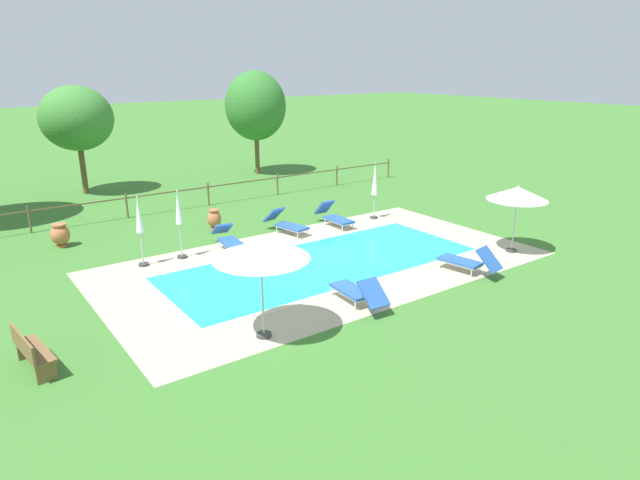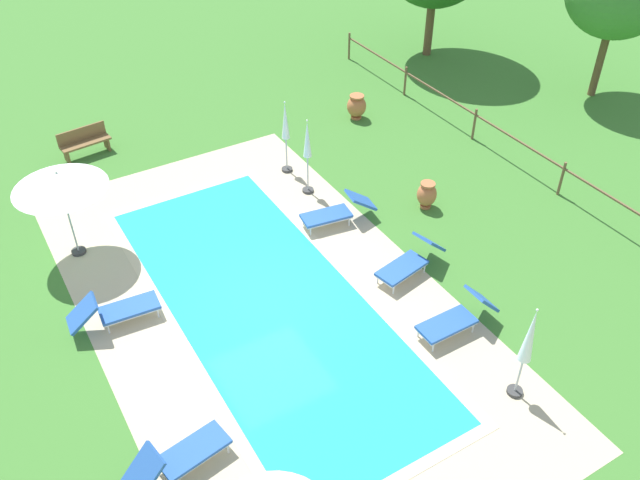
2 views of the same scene
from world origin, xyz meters
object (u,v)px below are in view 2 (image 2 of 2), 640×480
Objects in this scene: sun_lounger_north_near_steps at (336,211)px; sun_lounger_north_far at (410,261)px; patio_umbrella_closed_row_mid_west at (307,147)px; terracotta_urn_by_tree at (427,194)px; terracotta_urn_near_fence at (357,106)px; sun_lounger_south_near_corner at (457,317)px; wooden_bench_lawn_side at (84,141)px; sun_lounger_north_end at (116,310)px; patio_umbrella_closed_row_centre at (286,128)px; patio_umbrella_closed_row_west at (529,341)px; sun_lounger_north_mid at (180,457)px; patio_umbrella_open_by_bench at (59,181)px.

sun_lounger_north_far is (2.63, 0.44, 0.01)m from sun_lounger_north_near_steps.
patio_umbrella_closed_row_mid_west is 3.49m from terracotta_urn_by_tree.
terracotta_urn_by_tree is (5.28, -1.18, -0.02)m from terracotta_urn_near_fence.
sun_lounger_south_near_corner is 2.32× the size of terracotta_urn_near_fence.
sun_lounger_north_far reaches higher than terracotta_urn_near_fence.
sun_lounger_north_end is at bearing -10.51° from wooden_bench_lawn_side.
sun_lounger_south_near_corner is 0.85× the size of patio_umbrella_closed_row_centre.
sun_lounger_north_near_steps is at bearing -179.42° from patio_umbrella_closed_row_west.
patio_umbrella_closed_row_centre is at bearing 179.20° from patio_umbrella_closed_row_mid_west.
terracotta_urn_by_tree is at bearing 115.74° from sun_lounger_north_mid.
patio_umbrella_closed_row_west is at bearing -17.68° from terracotta_urn_near_fence.
patio_umbrella_closed_row_mid_west is 2.92× the size of terracotta_urn_by_tree.
sun_lounger_north_far is at bearing 174.70° from patio_umbrella_closed_row_west.
sun_lounger_north_near_steps is at bearing 127.76° from sun_lounger_north_mid.
terracotta_urn_near_fence reaches higher than sun_lounger_north_near_steps.
sun_lounger_north_end is at bearing -106.63° from sun_lounger_north_far.
sun_lounger_north_near_steps is 7.98m from sun_lounger_north_mid.
sun_lounger_north_far is at bearing 9.52° from sun_lounger_north_near_steps.
terracotta_urn_by_tree is (-4.05, 2.32, 0.03)m from sun_lounger_south_near_corner.
patio_umbrella_closed_row_centre reaches higher than sun_lounger_north_mid.
patio_umbrella_closed_row_mid_west is (-6.56, 6.40, 1.08)m from sun_lounger_north_mid.
terracotta_urn_near_fence is (-9.52, 9.98, 0.06)m from sun_lounger_north_mid.
sun_lounger_north_end is at bearing -134.03° from patio_umbrella_closed_row_west.
patio_umbrella_closed_row_mid_west is at bearing -175.37° from sun_lounger_north_far.
terracotta_urn_near_fence is 1.06× the size of terracotta_urn_by_tree.
wooden_bench_lawn_side is (-11.79, 1.58, 0.08)m from sun_lounger_north_mid.
sun_lounger_north_mid is at bearing -39.34° from patio_umbrella_closed_row_centre.
sun_lounger_south_near_corner is 0.84× the size of patio_umbrella_closed_row_mid_west.
sun_lounger_north_end is at bearing -83.82° from sun_lounger_north_near_steps.
patio_umbrella_closed_row_centre is (-2.95, 0.11, 1.07)m from sun_lounger_north_near_steps.
sun_lounger_north_near_steps is 1.03× the size of sun_lounger_north_end.
sun_lounger_north_mid is 2.57× the size of terracotta_urn_by_tree.
patio_umbrella_closed_row_west is (6.66, 0.07, 1.12)m from sun_lounger_north_near_steps.
sun_lounger_north_end is (0.66, -6.14, 0.01)m from sun_lounger_north_near_steps.
sun_lounger_north_far is 1.06× the size of sun_lounger_south_near_corner.
sun_lounger_north_mid reaches higher than sun_lounger_north_end.
patio_umbrella_closed_row_mid_west is at bearing 176.81° from sun_lounger_north_near_steps.
patio_umbrella_closed_row_west reaches higher than patio_umbrella_closed_row_centre.
sun_lounger_north_mid is 1.30× the size of wooden_bench_lawn_side.
patio_umbrella_closed_row_west is at bearing 74.43° from sun_lounger_north_mid.
sun_lounger_north_mid is at bearing -46.35° from terracotta_urn_near_fence.
patio_umbrella_closed_row_mid_west reaches higher than terracotta_urn_by_tree.
sun_lounger_north_mid is at bearing -71.52° from sun_lounger_north_far.
patio_umbrella_closed_row_mid_west is at bearing -133.94° from terracotta_urn_by_tree.
sun_lounger_south_near_corner is at bearing 2.07° from sun_lounger_north_near_steps.
terracotta_urn_by_tree is (2.90, 8.74, -1.73)m from patio_umbrella_open_by_bench.
sun_lounger_north_far is at bearing 53.84° from patio_umbrella_open_by_bench.
patio_umbrella_open_by_bench is (-6.95, -6.41, 1.77)m from sun_lounger_south_near_corner.
sun_lounger_north_near_steps is at bearing -38.38° from terracotta_urn_near_fence.
patio_umbrella_open_by_bench reaches higher than wooden_bench_lawn_side.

